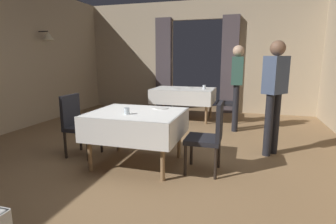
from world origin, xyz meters
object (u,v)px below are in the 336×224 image
(chair_mid_left, at_px, (78,122))
(person_waiter_by_doorway, at_px, (237,81))
(plate_far_a, at_px, (176,89))
(plate_far_b, at_px, (190,87))
(chair_mid_right, at_px, (210,134))
(plate_mid_b, at_px, (161,108))
(dining_table_mid, at_px, (137,119))
(chair_far_right, at_px, (230,100))
(glass_far_c, at_px, (204,87))
(glass_mid_a, at_px, (127,111))
(dining_table_far, at_px, (183,93))
(person_diner_standing_aside, at_px, (275,89))

(chair_mid_left, bearing_deg, person_waiter_by_doorway, 44.05)
(plate_far_a, xyz_separation_m, plate_far_b, (0.26, 0.38, 0.00))
(chair_mid_right, bearing_deg, plate_mid_b, 156.87)
(dining_table_mid, xyz_separation_m, chair_far_right, (1.08, 2.99, -0.13))
(dining_table_mid, bearing_deg, glass_far_c, 81.12)
(plate_mid_b, bearing_deg, chair_mid_right, -23.13)
(dining_table_mid, relative_size, chair_mid_left, 1.33)
(chair_mid_left, distance_m, plate_far_a, 2.88)
(chair_mid_right, relative_size, chair_far_right, 1.00)
(plate_mid_b, height_order, plate_far_b, same)
(glass_far_c, xyz_separation_m, person_waiter_by_doorway, (0.76, -0.72, 0.22))
(glass_mid_a, bearing_deg, plate_mid_b, 60.37)
(chair_mid_right, xyz_separation_m, plate_mid_b, (-0.76, 0.33, 0.24))
(chair_mid_left, bearing_deg, plate_far_b, 71.25)
(chair_far_right, relative_size, plate_mid_b, 4.20)
(dining_table_far, bearing_deg, plate_far_b, 66.05)
(person_waiter_by_doorway, xyz_separation_m, person_diner_standing_aside, (0.60, -1.31, 0.00))
(chair_far_right, distance_m, person_waiter_by_doorway, 0.91)
(person_diner_standing_aside, bearing_deg, glass_mid_a, -149.03)
(chair_far_right, bearing_deg, person_waiter_by_doorway, -78.50)
(dining_table_mid, distance_m, chair_mid_left, 1.02)
(chair_mid_right, xyz_separation_m, plate_far_b, (-0.94, 3.22, 0.24))
(glass_mid_a, height_order, plate_mid_b, glass_mid_a)
(person_waiter_by_doorway, bearing_deg, plate_far_b, 140.15)
(dining_table_mid, relative_size, plate_mid_b, 5.60)
(chair_mid_left, bearing_deg, plate_far_a, 73.77)
(dining_table_mid, xyz_separation_m, plate_mid_b, (0.24, 0.33, 0.11))
(dining_table_far, relative_size, person_waiter_by_doorway, 0.86)
(glass_mid_a, height_order, person_diner_standing_aside, person_diner_standing_aside)
(chair_mid_right, relative_size, glass_far_c, 9.29)
(person_waiter_by_doorway, bearing_deg, glass_far_c, 136.72)
(plate_far_b, xyz_separation_m, person_diner_standing_aside, (1.76, -2.28, 0.27))
(plate_far_b, bearing_deg, dining_table_far, -113.95)
(chair_far_right, xyz_separation_m, person_waiter_by_doorway, (0.15, -0.74, 0.51))
(chair_far_right, height_order, person_diner_standing_aside, person_diner_standing_aside)
(chair_mid_left, height_order, plate_far_b, chair_mid_left)
(glass_far_c, xyz_separation_m, person_diner_standing_aside, (1.36, -2.03, 0.22))
(dining_table_mid, bearing_deg, dining_table_far, 90.85)
(plate_far_b, bearing_deg, person_waiter_by_doorway, -39.85)
(plate_mid_b, distance_m, person_waiter_by_doorway, 2.17)
(plate_mid_b, xyz_separation_m, plate_far_a, (-0.44, 2.51, 0.00))
(dining_table_mid, xyz_separation_m, chair_mid_left, (-1.00, 0.09, -0.13))
(plate_far_b, bearing_deg, plate_mid_b, -86.43)
(dining_table_mid, relative_size, dining_table_far, 0.84)
(glass_mid_a, xyz_separation_m, person_diner_standing_aside, (1.88, 1.13, 0.23))
(chair_far_right, relative_size, person_diner_standing_aside, 0.54)
(plate_mid_b, bearing_deg, plate_far_b, 93.57)
(glass_mid_a, bearing_deg, chair_mid_right, 10.34)
(dining_table_mid, xyz_separation_m, chair_mid_right, (1.00, 0.00, -0.13))
(dining_table_far, bearing_deg, person_waiter_by_doorway, -30.18)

